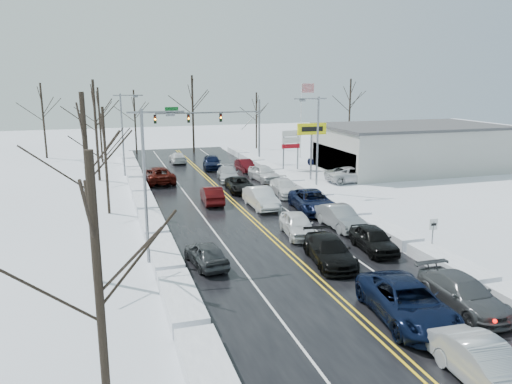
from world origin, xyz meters
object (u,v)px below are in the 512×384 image
object	(u,v)px
tires_plus_sign	(312,133)
oncoming_car_0	(212,203)
traffic_signal_mast	(220,121)
dealership_building	(410,147)
flagpole	(302,114)

from	to	relation	value
tires_plus_sign	oncoming_car_0	distance (m)	15.14
traffic_signal_mast	dealership_building	xyz separation A→B (m)	(20.53, -9.99, -2.82)
dealership_building	traffic_signal_mast	bearing A→B (deg)	154.05
tires_plus_sign	flagpole	world-z (taller)	flagpole
traffic_signal_mast	oncoming_car_0	size ratio (longest dim) A/B	2.89
dealership_building	flagpole	bearing A→B (deg)	126.27
traffic_signal_mast	tires_plus_sign	xyz separation A→B (m)	(7.05, -12.00, -0.49)
dealership_building	oncoming_car_0	xyz separation A→B (m)	(-25.85, -9.17, -2.66)
flagpole	oncoming_car_0	distance (m)	27.82
traffic_signal_mast	oncoming_car_0	distance (m)	20.63
flagpole	oncoming_car_0	size ratio (longest dim) A/B	2.18
tires_plus_sign	flagpole	distance (m)	14.79
traffic_signal_mast	dealership_building	bearing A→B (deg)	-25.95
flagpole	oncoming_car_0	xyz separation A→B (m)	(-17.04, -21.17, -5.93)
traffic_signal_mast	flagpole	size ratio (longest dim) A/B	1.33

